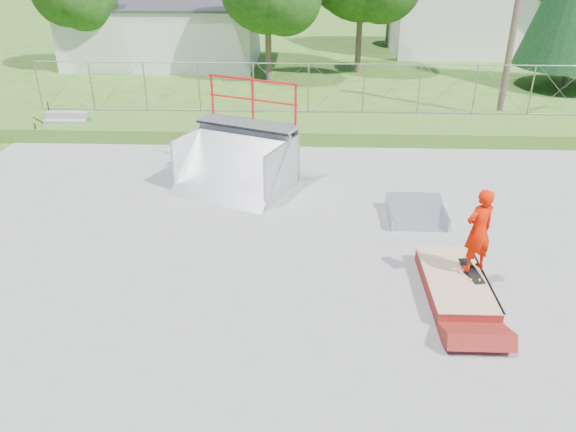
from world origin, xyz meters
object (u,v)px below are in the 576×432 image
quarter_pipe (233,141)px  flat_bank_ramp (417,213)px  grind_box (455,285)px  skater (478,234)px

quarter_pipe → flat_bank_ramp: quarter_pipe is taller
grind_box → quarter_pipe: size_ratio=0.85×
quarter_pipe → skater: 7.07m
flat_bank_ramp → quarter_pipe: bearing=160.4°
grind_box → skater: (0.33, 0.15, 1.07)m
grind_box → skater: skater is taller
grind_box → skater: bearing=23.9°
quarter_pipe → skater: bearing=-18.4°
quarter_pipe → flat_bank_ramp: (4.73, -1.69, -1.21)m
skater → grind_box: bearing=-0.6°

